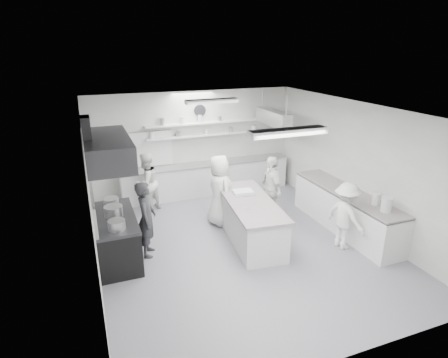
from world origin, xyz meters
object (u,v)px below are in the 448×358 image
object	(u,v)px
cook_stove	(146,219)
cook_back	(146,183)
back_counter	(207,179)
right_counter	(345,211)
prep_island	(250,221)
stove	(116,239)

from	to	relation	value
cook_stove	cook_back	xyz separation A→B (m)	(0.38, 2.24, -0.02)
back_counter	right_counter	world-z (taller)	right_counter
right_counter	prep_island	xyz separation A→B (m)	(-2.34, 0.36, -0.02)
stove	cook_stove	size ratio (longest dim) A/B	1.10
prep_island	cook_back	distance (m)	3.08
right_counter	cook_back	bearing A→B (deg)	146.84
back_counter	cook_stove	xyz separation A→B (m)	(-2.27, -2.87, 0.36)
cook_back	cook_stove	bearing A→B (deg)	45.26
prep_island	cook_stove	size ratio (longest dim) A/B	1.50
back_counter	stove	bearing A→B (deg)	-136.01
back_counter	cook_stove	bearing A→B (deg)	-128.38
stove	prep_island	world-z (taller)	prep_island
right_counter	stove	bearing A→B (deg)	173.48
cook_stove	back_counter	bearing A→B (deg)	-22.83
cook_stove	prep_island	bearing A→B (deg)	-78.67
cook_stove	right_counter	bearing A→B (deg)	-81.03
right_counter	cook_back	size ratio (longest dim) A/B	2.07
stove	right_counter	size ratio (longest dim) A/B	0.55
right_counter	prep_island	distance (m)	2.37
stove	right_counter	distance (m)	5.28
right_counter	prep_island	bearing A→B (deg)	171.14
stove	back_counter	world-z (taller)	back_counter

